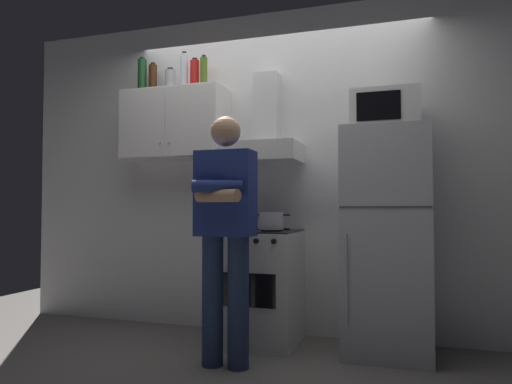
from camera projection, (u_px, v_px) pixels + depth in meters
ground_plane at (256, 353)px, 3.35m from camera, size 7.00×7.00×0.00m
back_wall_tiled at (277, 171)px, 3.97m from camera, size 4.80×0.10×2.70m
upper_cabinet at (175, 125)px, 4.02m from camera, size 0.90×0.37×0.60m
stove_oven at (260, 286)px, 3.62m from camera, size 0.60×0.62×0.87m
range_hood at (264, 138)px, 3.78m from camera, size 0.60×0.44×0.75m
refrigerator at (387, 241)px, 3.34m from camera, size 0.60×0.62×1.60m
microwave at (385, 111)px, 3.39m from camera, size 0.48×0.37×0.28m
person_standing at (225, 228)px, 3.07m from camera, size 0.38×0.33×1.64m
cooking_pot at (272, 221)px, 3.48m from camera, size 0.28×0.18×0.13m
bottle_vodka_clear at (184, 72)px, 4.03m from camera, size 0.07×0.07×0.33m
bottle_rum_dark at (153, 79)px, 4.15m from camera, size 0.07×0.07×0.27m
bottle_wine_green at (142, 76)px, 4.15m from camera, size 0.08×0.08×0.32m
bottle_olive_oil at (204, 72)px, 3.94m from camera, size 0.06×0.06×0.27m
bottle_canister_steel at (170, 81)px, 4.09m from camera, size 0.09×0.09×0.21m
bottle_soda_red at (195, 75)px, 4.00m from camera, size 0.08×0.08×0.27m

